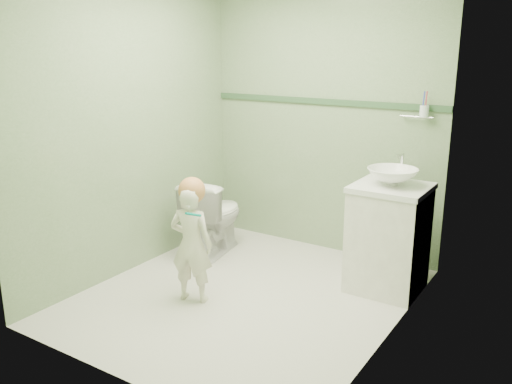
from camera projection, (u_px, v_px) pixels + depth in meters
The scene contains 12 objects.
ground at pixel (245, 296), 4.08m from camera, with size 2.50×2.50×0.00m, color beige.
room_shell at pixel (244, 139), 3.76m from camera, with size 2.50×2.54×2.40m.
trim_stripe at pixel (323, 101), 4.73m from camera, with size 2.20×0.02×0.05m, color #335434.
vanity at pixel (388, 240), 4.11m from camera, with size 0.52×0.50×0.80m, color silver.
counter at pixel (392, 188), 4.00m from camera, with size 0.54×0.52×0.04m, color white.
basin at pixel (392, 177), 3.98m from camera, with size 0.37×0.37×0.13m, color white.
faucet at pixel (401, 162), 4.11m from camera, with size 0.03×0.13×0.18m.
cup_holder at pixel (423, 111), 4.23m from camera, with size 0.26×0.07×0.21m.
toilet at pixel (214, 215), 4.87m from camera, with size 0.39×0.68×0.69m, color white.
toddler at pixel (191, 244), 3.92m from camera, with size 0.32×0.21×0.87m, color beige.
hair_cap at pixel (192, 190), 3.83m from camera, with size 0.19×0.19×0.19m, color #C47E47.
teal_toothbrush at pixel (193, 214), 3.71m from camera, with size 0.11×0.14×0.08m.
Camera 1 is at (2.08, -3.09, 1.84)m, focal length 37.99 mm.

